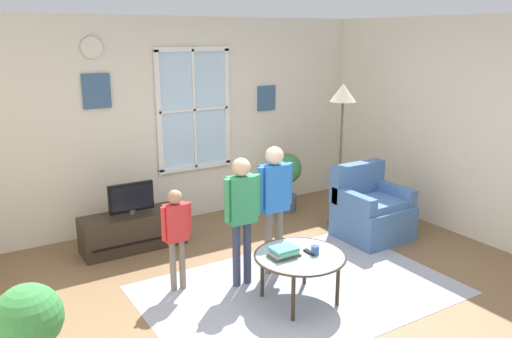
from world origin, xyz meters
name	(u,v)px	position (x,y,z in m)	size (l,w,h in m)	color
ground_plane	(300,307)	(0.00, 0.00, -0.01)	(6.00, 5.96, 0.02)	brown
back_wall	(176,121)	(0.01, 2.74, 1.31)	(5.40, 0.17, 2.61)	beige
side_wall_right	(502,135)	(2.76, 0.00, 1.30)	(0.12, 5.36, 2.61)	beige
area_rug	(299,290)	(0.16, 0.24, 0.00)	(2.91, 1.95, 0.01)	#999EAD
tv_stand	(133,231)	(-0.86, 2.06, 0.21)	(1.16, 0.43, 0.42)	#2D2319
television	(131,198)	(-0.86, 2.06, 0.61)	(0.51, 0.08, 0.36)	#4C4C4C
armchair	(371,211)	(1.69, 0.89, 0.33)	(0.76, 0.74, 0.87)	#476B9E
coffee_table	(300,258)	(0.04, 0.08, 0.43)	(0.84, 0.84, 0.46)	#99B2B7
book_stack	(284,252)	(-0.10, 0.13, 0.50)	(0.27, 0.20, 0.09)	#3F4836
cup	(315,250)	(0.16, 0.02, 0.50)	(0.08, 0.08, 0.08)	#334C8C
remote_near_books	(310,252)	(0.14, 0.06, 0.47)	(0.04, 0.14, 0.02)	black
person_blue_shirt	(274,195)	(0.18, 0.71, 0.83)	(0.40, 0.18, 1.33)	#726656
person_red_shirt	(176,228)	(-0.82, 0.87, 0.63)	(0.30, 0.14, 1.01)	#726656
person_green_shirt	(242,207)	(-0.24, 0.64, 0.80)	(0.39, 0.18, 1.28)	#333851
potted_plant_by_window	(286,176)	(1.37, 2.19, 0.51)	(0.42, 0.42, 0.82)	#4C565B
potted_plant_corner	(30,333)	(-2.25, -0.09, 0.52)	(0.44, 0.44, 0.86)	#9E6B4C
floor_lamp	(343,107)	(1.66, 1.43, 1.52)	(0.32, 0.32, 1.81)	black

